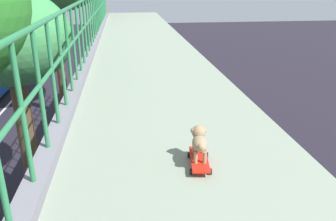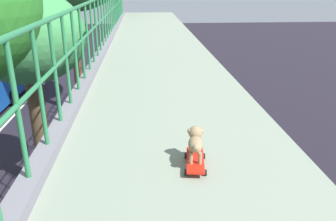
{
  "view_description": "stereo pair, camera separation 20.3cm",
  "coord_description": "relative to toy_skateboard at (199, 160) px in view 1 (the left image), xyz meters",
  "views": [
    {
      "loc": [
        0.55,
        -1.64,
        7.2
      ],
      "look_at": [
        1.02,
        1.95,
        5.8
      ],
      "focal_mm": 36.41,
      "sensor_mm": 36.0,
      "label": 1
    },
    {
      "loc": [
        0.76,
        -1.66,
        7.2
      ],
      "look_at": [
        1.02,
        1.95,
        5.8
      ],
      "focal_mm": 36.41,
      "sensor_mm": 36.0,
      "label": 2
    }
  ],
  "objects": [
    {
      "name": "small_dog",
      "position": [
        0.0,
        0.05,
        0.19
      ],
      "size": [
        0.18,
        0.39,
        0.29
      ],
      "color": "#967A58",
      "rests_on": "toy_skateboard"
    },
    {
      "name": "roadside_tree_far",
      "position": [
        -4.04,
        8.02,
        -0.11
      ],
      "size": [
        3.62,
        3.62,
        7.03
      ],
      "color": "#4D3C27",
      "rests_on": "ground"
    },
    {
      "name": "toy_skateboard",
      "position": [
        0.0,
        0.0,
        0.0
      ],
      "size": [
        0.25,
        0.51,
        0.08
      ],
      "color": "red",
      "rests_on": "overpass_deck"
    }
  ]
}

